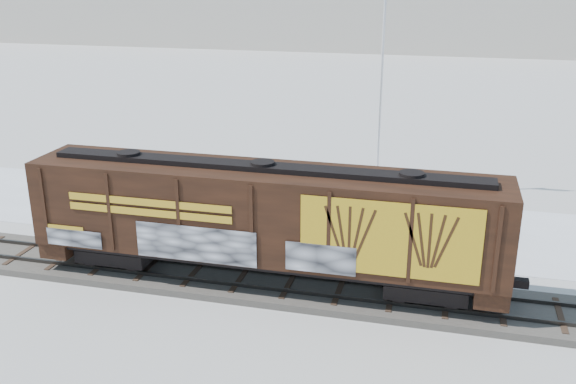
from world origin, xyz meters
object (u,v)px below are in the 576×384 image
(flagpole, at_px, (382,108))
(car_white, at_px, (238,197))
(car_dark, at_px, (462,220))
(hopper_railcar, at_px, (263,216))
(car_silver, at_px, (216,193))

(flagpole, bearing_deg, car_white, -147.94)
(car_white, xyz_separation_m, car_dark, (11.34, -0.39, -0.03))
(hopper_railcar, xyz_separation_m, flagpole, (3.10, 12.22, 1.92))
(car_silver, relative_size, car_white, 1.09)
(hopper_railcar, xyz_separation_m, car_white, (-3.74, 7.93, -2.28))
(flagpole, bearing_deg, car_silver, -152.40)
(flagpole, xyz_separation_m, car_silver, (-8.06, -4.22, -4.11))
(car_silver, xyz_separation_m, car_dark, (12.57, -0.46, -0.12))
(car_white, height_order, car_dark, car_white)
(car_dark, bearing_deg, flagpole, 31.46)
(hopper_railcar, distance_m, flagpole, 12.75)
(car_silver, height_order, car_white, car_silver)
(car_silver, xyz_separation_m, car_white, (1.22, -0.07, -0.09))
(car_silver, relative_size, car_dark, 1.00)
(flagpole, height_order, car_silver, flagpole)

